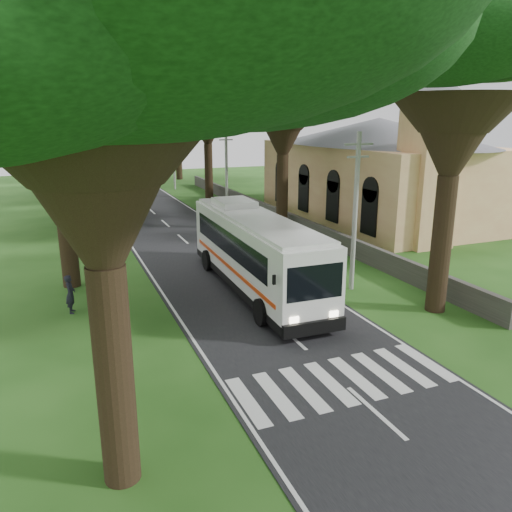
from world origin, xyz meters
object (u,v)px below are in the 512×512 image
object	(u,v)px
pole_far	(174,155)
pole_mid	(227,171)
distant_car_a	(132,195)
pole_near	(355,210)
distant_car_b	(113,182)
distant_car_c	(129,175)
coach_bus	(255,250)
pedestrian	(70,294)
church	(378,162)

from	to	relation	value
pole_far	pole_mid	bearing A→B (deg)	-90.00
distant_car_a	pole_near	bearing A→B (deg)	119.98
pole_mid	distant_car_a	size ratio (longest dim) A/B	2.09
distant_car_b	distant_car_c	size ratio (longest dim) A/B	0.95
distant_car_c	distant_car_b	bearing A→B (deg)	58.01
pole_near	distant_car_c	size ratio (longest dim) A/B	1.66
coach_bus	pedestrian	world-z (taller)	coach_bus
distant_car_c	pedestrian	world-z (taller)	pedestrian
pole_far	distant_car_a	bearing A→B (deg)	-130.44
pole_mid	pole_far	size ratio (longest dim) A/B	1.00
distant_car_b	pole_near	bearing A→B (deg)	-87.83
pole_near	pedestrian	xyz separation A→B (m)	(-13.68, 2.02, -3.28)
church	pole_far	distance (m)	27.41
pole_far	distant_car_a	xyz separation A→B (m)	(-6.30, -7.39, -3.50)
distant_car_b	church	bearing A→B (deg)	-62.56
pole_near	pedestrian	size ratio (longest dim) A/B	4.45
pole_far	pedestrian	xyz separation A→B (m)	(-13.68, -37.98, -3.28)
distant_car_b	distant_car_c	distance (m)	7.73
pedestrian	pole_mid	bearing A→B (deg)	-28.94
distant_car_a	distant_car_c	world-z (taller)	distant_car_c
distant_car_c	pedestrian	size ratio (longest dim) A/B	2.68
pole_mid	pedestrian	world-z (taller)	pole_mid
coach_bus	distant_car_a	bearing A→B (deg)	94.17
pole_mid	coach_bus	xyz separation A→B (m)	(-4.70, -18.18, -2.08)
coach_bus	distant_car_b	world-z (taller)	coach_bus
pole_mid	church	bearing A→B (deg)	-19.81
pole_far	church	bearing A→B (deg)	-63.18
pole_far	coach_bus	xyz separation A→B (m)	(-4.70, -38.18, -2.08)
coach_bus	distant_car_c	world-z (taller)	coach_bus
church	pole_far	world-z (taller)	church
pole_far	distant_car_a	distance (m)	10.32
distant_car_a	distant_car_b	world-z (taller)	distant_car_b
pole_near	distant_car_b	size ratio (longest dim) A/B	1.75
distant_car_b	distant_car_a	bearing A→B (deg)	-93.63
distant_car_a	pedestrian	distance (m)	31.47
distant_car_b	pedestrian	bearing A→B (deg)	-105.95
pole_near	pole_far	world-z (taller)	same
distant_car_a	distant_car_b	bearing A→B (deg)	-67.80
church	distant_car_c	xyz separation A→B (m)	(-16.30, 35.47, -4.18)
distant_car_a	distant_car_b	xyz separation A→B (m)	(-0.62, 11.29, 0.10)
pole_near	distant_car_a	distance (m)	33.39
distant_car_a	distant_car_b	size ratio (longest dim) A/B	0.84
pole_mid	coach_bus	world-z (taller)	pole_mid
coach_bus	distant_car_a	world-z (taller)	coach_bus
distant_car_c	pedestrian	bearing A→B (deg)	69.53
pole_near	pole_far	size ratio (longest dim) A/B	1.00
pole_far	coach_bus	distance (m)	38.52
coach_bus	distant_car_a	size ratio (longest dim) A/B	3.47
church	pole_mid	bearing A→B (deg)	160.19
distant_car_b	pedestrian	xyz separation A→B (m)	(-6.75, -41.88, 0.11)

